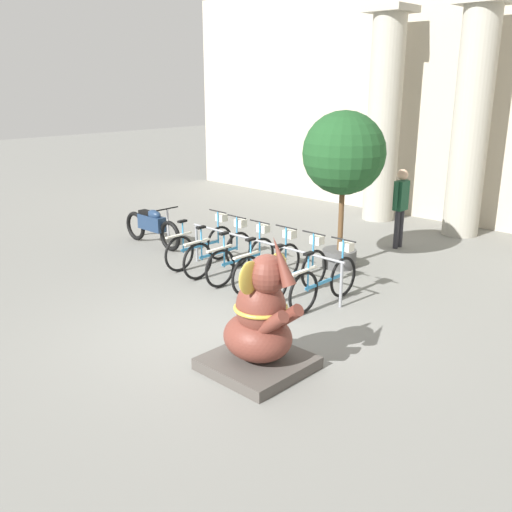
# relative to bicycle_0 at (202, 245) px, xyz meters

# --- Properties ---
(ground_plane) EXTENTS (60.00, 60.00, 0.00)m
(ground_plane) POSITION_rel_bicycle_0_xyz_m (2.61, -1.86, -0.41)
(ground_plane) COLOR slate
(building_facade) EXTENTS (20.00, 0.20, 6.00)m
(building_facade) POSITION_rel_bicycle_0_xyz_m (2.61, 6.74, 2.59)
(building_facade) COLOR #BCB29E
(building_facade) RESTS_ON ground_plane
(column_left) EXTENTS (1.01, 1.01, 5.16)m
(column_left) POSITION_rel_bicycle_0_xyz_m (0.38, 5.74, 2.21)
(column_left) COLOR #ADA899
(column_left) RESTS_ON ground_plane
(column_middle) EXTENTS (1.01, 1.01, 5.16)m
(column_middle) POSITION_rel_bicycle_0_xyz_m (2.61, 5.74, 2.21)
(column_middle) COLOR #ADA899
(column_middle) RESTS_ON ground_plane
(bike_rack) EXTENTS (3.61, 0.05, 0.77)m
(bike_rack) POSITION_rel_bicycle_0_xyz_m (1.50, 0.09, 0.19)
(bike_rack) COLOR gray
(bike_rack) RESTS_ON ground_plane
(bicycle_0) EXTENTS (0.48, 1.73, 1.01)m
(bicycle_0) POSITION_rel_bicycle_0_xyz_m (0.00, 0.00, 0.00)
(bicycle_0) COLOR black
(bicycle_0) RESTS_ON ground_plane
(bicycle_1) EXTENTS (0.48, 1.73, 1.01)m
(bicycle_1) POSITION_rel_bicycle_0_xyz_m (0.60, -0.06, 0.00)
(bicycle_1) COLOR black
(bicycle_1) RESTS_ON ground_plane
(bicycle_2) EXTENTS (0.48, 1.73, 1.01)m
(bicycle_2) POSITION_rel_bicycle_0_xyz_m (1.20, -0.07, 0.00)
(bicycle_2) COLOR black
(bicycle_2) RESTS_ON ground_plane
(bicycle_3) EXTENTS (0.48, 1.73, 1.01)m
(bicycle_3) POSITION_rel_bicycle_0_xyz_m (1.80, -0.02, 0.00)
(bicycle_3) COLOR black
(bicycle_3) RESTS_ON ground_plane
(bicycle_4) EXTENTS (0.48, 1.73, 1.01)m
(bicycle_4) POSITION_rel_bicycle_0_xyz_m (2.41, -0.01, 0.00)
(bicycle_4) COLOR black
(bicycle_4) RESTS_ON ground_plane
(bicycle_5) EXTENTS (0.48, 1.73, 1.01)m
(bicycle_5) POSITION_rel_bicycle_0_xyz_m (3.01, 0.01, 0.00)
(bicycle_5) COLOR black
(bicycle_5) RESTS_ON ground_plane
(elephant_statue) EXTENTS (1.17, 1.17, 1.80)m
(elephant_statue) POSITION_rel_bicycle_0_xyz_m (3.76, -2.30, 0.20)
(elephant_statue) COLOR #4C4742
(elephant_statue) RESTS_ON ground_plane
(motorcycle) EXTENTS (1.91, 0.55, 0.92)m
(motorcycle) POSITION_rel_bicycle_0_xyz_m (-1.82, 0.16, 0.04)
(motorcycle) COLOR black
(motorcycle) RESTS_ON ground_plane
(person_pedestrian) EXTENTS (0.23, 0.47, 1.70)m
(person_pedestrian) POSITION_rel_bicycle_0_xyz_m (2.14, 3.74, 0.61)
(person_pedestrian) COLOR #28282D
(person_pedestrian) RESTS_ON ground_plane
(potted_tree) EXTENTS (1.54, 1.54, 2.97)m
(potted_tree) POSITION_rel_bicycle_0_xyz_m (2.00, 1.78, 1.70)
(potted_tree) COLOR #4C4C4C
(potted_tree) RESTS_ON ground_plane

